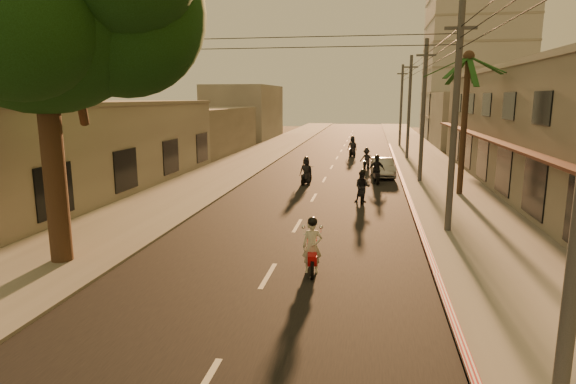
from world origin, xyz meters
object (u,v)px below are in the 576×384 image
Objects in this scene: scooter_mid_a at (362,188)px; scooter_far_c at (352,147)px; scooter_mid_b at (376,171)px; scooter_far_a at (306,172)px; scooter_red at (312,248)px; parked_car at (383,168)px; palm_tree at (468,65)px; scooter_far_b at (366,159)px.

scooter_mid_a is 20.24m from scooter_far_c.
scooter_far_a is (-4.40, -0.92, -0.04)m from scooter_mid_b.
scooter_red reaches higher than scooter_far_a.
scooter_far_c is at bearing 96.83° from parked_car.
scooter_mid_a is (-5.36, -2.70, -6.36)m from palm_tree.
scooter_far_a reaches higher than scooter_mid_a.
palm_tree is 4.58× the size of scooter_mid_a.
scooter_mid_a reaches higher than parked_car.
palm_tree is at bearing -56.60° from scooter_far_c.
scooter_mid_a is 5.86m from scooter_mid_b.
scooter_far_a is at bearing -147.67° from parked_car.
scooter_mid_b is 0.98× the size of scooter_far_c.
palm_tree is at bearing 28.39° from scooter_mid_a.
scooter_red is 19.60m from parked_car.
parked_car is at bearing 73.56° from scooter_mid_b.
parked_car is (1.23, 8.69, -0.15)m from scooter_mid_a.
scooter_far_b is at bearing -67.31° from scooter_far_c.
scooter_mid_b is 14.53m from scooter_far_c.
scooter_far_b is at bearing 88.76° from scooter_mid_b.
palm_tree is 16.31m from scooter_red.
palm_tree reaches higher than scooter_mid_b.
palm_tree is at bearing -41.42° from scooter_mid_b.
scooter_mid_a is (1.34, 10.74, -0.00)m from scooter_red.
scooter_red is 0.95× the size of scooter_far_c.
scooter_red is 1.03× the size of scooter_mid_a.
palm_tree is 9.76m from parked_car.
scooter_far_b is (1.40, 23.22, -0.04)m from scooter_red.
scooter_far_a is at bearing 166.32° from palm_tree.
scooter_far_c is (-1.32, 20.19, 0.08)m from scooter_mid_a.
parked_car is (0.46, 2.88, -0.20)m from scooter_mid_b.
palm_tree is 4.58× the size of scooter_far_a.
scooter_far_a is 6.18m from parked_car.
scooter_mid_b is 1.06× the size of scooter_far_a.
scooter_far_b is at bearing 91.35° from scooter_mid_a.
scooter_far_c reaches higher than scooter_far_a.
scooter_far_b is at bearing 118.43° from palm_tree.
parked_car is at bearing 83.56° from scooter_mid_a.
parked_car is (4.86, 3.81, -0.16)m from scooter_far_a.
scooter_mid_a is 0.94× the size of scooter_mid_b.
scooter_far_c is at bearing 113.29° from scooter_far_b.
scooter_red is 0.46× the size of parked_car.
scooter_mid_a is 1.00× the size of scooter_far_a.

